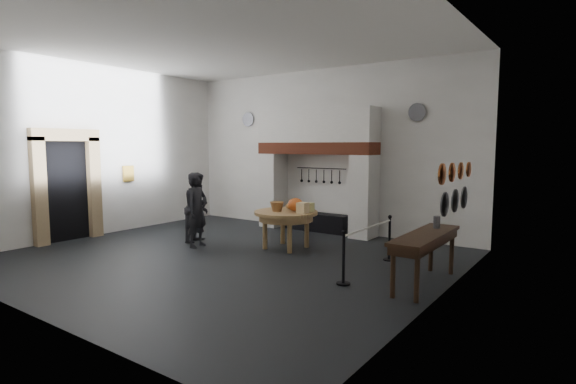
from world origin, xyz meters
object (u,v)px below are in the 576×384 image
Objects in this scene: work_table at (286,213)px; side_table at (426,235)px; visitor_near at (197,210)px; iron_range at (317,222)px; visitor_far at (198,207)px; barrier_post_near at (343,259)px; barrier_post_far at (389,239)px.

side_table is (3.56, -0.88, 0.03)m from work_table.
iron_range is at bearing -28.84° from visitor_near.
side_table is at bearing -111.52° from visitor_far.
visitor_near is at bearing -154.71° from visitor_far.
work_table is 2.10m from visitor_near.
visitor_near reaches higher than barrier_post_near.
barrier_post_far is (0.00, 2.00, 0.00)m from barrier_post_near.
visitor_far is 1.92× the size of barrier_post_far.
visitor_near reaches higher than iron_range.
side_table is 2.44× the size of barrier_post_far.
visitor_near is at bearing -110.59° from iron_range.
visitor_far reaches higher than barrier_post_far.
iron_range is 0.86× the size of side_table.
side_table is (5.35, 0.22, -0.01)m from visitor_near.
iron_range is 1.29× the size of work_table.
barrier_post_near is at bearing -52.91° from iron_range.
barrier_post_far is at bearing -97.06° from visitor_far.
side_table is (4.10, -3.12, 0.62)m from iron_range.
side_table is 2.44× the size of barrier_post_near.
barrier_post_near is (4.60, -0.97, -0.42)m from visitor_far.
visitor_near is 1.96× the size of barrier_post_far.
visitor_far is at bearing 168.13° from barrier_post_near.
work_table is (0.54, -2.24, 0.59)m from iron_range.
iron_range is at bearing 142.76° from side_table.
visitor_far reaches higher than barrier_post_near.
barrier_post_near reaches higher than work_table.
iron_range is at bearing 147.19° from barrier_post_far.
side_table is 1.45m from barrier_post_near.
work_table is at bearing 166.17° from side_table.
barrier_post_far is (2.41, 0.34, -0.39)m from work_table.
barrier_post_near is at bearing -90.00° from barrier_post_far.
barrier_post_near is at bearing -121.58° from visitor_far.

